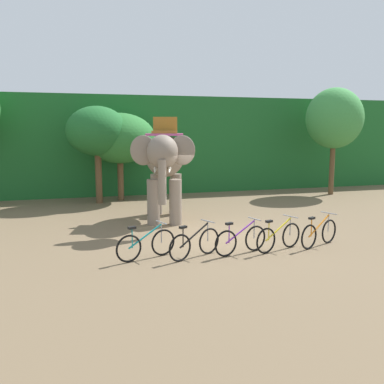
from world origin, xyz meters
The scene contains 11 objects.
ground_plane centered at (0.00, 0.00, 0.00)m, with size 80.00×80.00×0.00m, color brown.
foliage_hedge centered at (0.00, 12.01, 2.51)m, with size 36.00×6.00×5.02m, color #1E6028.
tree_far_left centered at (-3.20, 7.21, 3.23)m, with size 2.73×2.73×4.35m.
tree_center_left centered at (-2.15, 7.79, 2.90)m, with size 3.33×3.33×4.09m.
tree_far_right centered at (8.49, 6.61, 3.86)m, with size 2.83×2.83×5.40m.
elephant centered at (-1.10, 2.72, 2.20)m, with size 2.51×4.25×3.78m.
bike_teal centered at (-2.50, -1.53, 0.39)m, with size 1.63×0.71×0.92m.
bike_black centered at (-1.27, -1.77, 0.39)m, with size 1.57×0.82×0.92m.
bike_purple centered at (0.01, -1.78, 0.39)m, with size 1.66×0.64×0.92m.
bike_yellow centered at (1.13, -1.78, 0.39)m, with size 1.62×0.72×0.92m.
bike_orange centered at (2.44, -1.71, 0.39)m, with size 1.58×0.80×0.92m.
Camera 1 is at (-4.15, -11.71, 3.29)m, focal length 38.53 mm.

